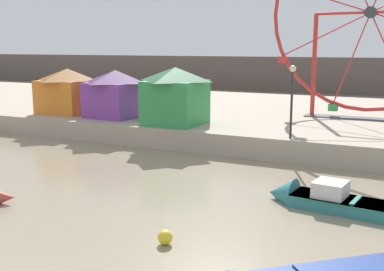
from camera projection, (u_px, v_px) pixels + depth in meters
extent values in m
cube|color=tan|center=(296.00, 119.00, 34.51)|extent=(110.00, 22.50, 1.16)
cube|color=#564C47|center=(353.00, 76.00, 57.92)|extent=(140.00, 3.00, 4.40)
cube|color=teal|center=(342.00, 205.00, 16.83)|extent=(3.72, 1.80, 0.43)
cube|color=#237566|center=(343.00, 200.00, 16.80)|extent=(3.69, 1.82, 0.08)
cone|color=teal|center=(282.00, 194.00, 18.04)|extent=(1.13, 1.43, 1.32)
cube|color=silver|center=(330.00, 189.00, 16.98)|extent=(1.20, 1.23, 0.55)
cube|color=#237566|center=(356.00, 200.00, 16.54)|extent=(0.30, 1.20, 0.06)
torus|color=red|center=(371.00, 12.00, 29.10)|extent=(12.10, 0.24, 12.10)
cylinder|color=#38383D|center=(371.00, 12.00, 29.10)|extent=(0.70, 0.50, 0.70)
cylinder|color=red|center=(325.00, 35.00, 30.50)|extent=(5.36, 0.08, 2.68)
cube|color=red|center=(283.00, 60.00, 31.95)|extent=(0.56, 0.48, 0.44)
cylinder|color=red|center=(351.00, 59.00, 30.03)|extent=(2.00, 0.08, 5.63)
cube|color=#33934C|center=(333.00, 107.00, 31.01)|extent=(0.56, 0.48, 0.44)
cylinder|color=red|center=(314.00, 66.00, 31.12)|extent=(0.28, 0.28, 6.53)
cylinder|color=red|center=(371.00, 12.00, 29.10)|extent=(6.52, 0.18, 0.18)
cube|color=#4C4C51|center=(364.00, 119.00, 30.28)|extent=(7.32, 1.20, 0.08)
cube|color=purple|center=(116.00, 100.00, 31.13)|extent=(3.29, 3.44, 2.24)
pyramid|color=#462156|center=(115.00, 76.00, 30.86)|extent=(3.62, 3.79, 0.80)
cube|color=#33934C|center=(175.00, 102.00, 28.20)|extent=(3.12, 3.31, 2.54)
pyramid|color=#1C512A|center=(175.00, 74.00, 27.90)|extent=(3.44, 3.64, 0.80)
cube|color=orange|center=(68.00, 96.00, 33.27)|extent=(3.38, 3.67, 2.23)
pyramid|color=brown|center=(67.00, 74.00, 33.00)|extent=(3.72, 4.03, 0.80)
cylinder|color=#2D2D33|center=(291.00, 105.00, 23.64)|extent=(0.12, 0.12, 3.30)
sphere|color=#F2EACC|center=(293.00, 69.00, 23.32)|extent=(0.32, 0.32, 0.32)
sphere|color=yellow|center=(165.00, 237.00, 13.94)|extent=(0.44, 0.44, 0.44)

